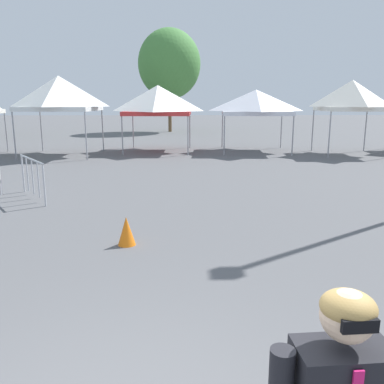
# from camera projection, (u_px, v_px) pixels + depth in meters

# --- Properties ---
(canopy_tent_far_right) EXTENTS (3.42, 3.42, 3.66)m
(canopy_tent_far_right) POSITION_uv_depth(u_px,v_px,m) (59.00, 93.00, 18.73)
(canopy_tent_far_right) COLOR #9E9EA3
(canopy_tent_far_right) RESTS_ON ground
(canopy_tent_center) EXTENTS (3.42, 3.42, 3.29)m
(canopy_tent_center) POSITION_uv_depth(u_px,v_px,m) (158.00, 100.00, 20.36)
(canopy_tent_center) COLOR #9E9EA3
(canopy_tent_center) RESTS_ON ground
(canopy_tent_behind_right) EXTENTS (3.58, 3.58, 3.07)m
(canopy_tent_behind_right) POSITION_uv_depth(u_px,v_px,m) (256.00, 102.00, 20.31)
(canopy_tent_behind_right) COLOR #9E9EA3
(canopy_tent_behind_right) RESTS_ON ground
(canopy_tent_left_of_center) EXTENTS (2.92, 2.92, 3.48)m
(canopy_tent_left_of_center) POSITION_uv_depth(u_px,v_px,m) (352.00, 96.00, 19.12)
(canopy_tent_left_of_center) COLOR #9E9EA3
(canopy_tent_left_of_center) RESTS_ON ground
(tree_behind_tents_right) EXTENTS (5.02, 5.02, 8.17)m
(tree_behind_tents_right) POSITION_uv_depth(u_px,v_px,m) (169.00, 64.00, 32.72)
(tree_behind_tents_right) COLOR brown
(tree_behind_tents_right) RESTS_ON ground
(crowd_barrier_near_person) EXTENTS (1.23, 1.76, 1.08)m
(crowd_barrier_near_person) POSITION_uv_depth(u_px,v_px,m) (32.00, 171.00, 10.65)
(crowd_barrier_near_person) COLOR #B7BABF
(crowd_barrier_near_person) RESTS_ON ground
(traffic_cone_lot_center) EXTENTS (0.32, 0.32, 0.52)m
(traffic_cone_lot_center) POSITION_uv_depth(u_px,v_px,m) (126.00, 231.00, 7.29)
(traffic_cone_lot_center) COLOR orange
(traffic_cone_lot_center) RESTS_ON ground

